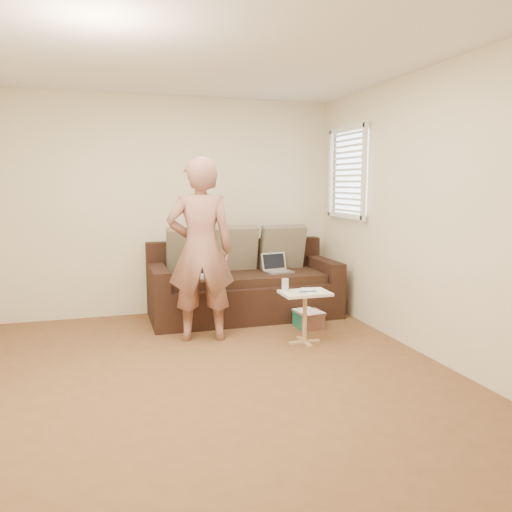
# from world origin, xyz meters

# --- Properties ---
(floor) EXTENTS (4.50, 4.50, 0.00)m
(floor) POSITION_xyz_m (0.00, 0.00, 0.00)
(floor) COLOR brown
(floor) RESTS_ON ground
(ceiling) EXTENTS (4.50, 4.50, 0.00)m
(ceiling) POSITION_xyz_m (0.00, 0.00, 2.60)
(ceiling) COLOR white
(ceiling) RESTS_ON wall_back
(wall_back) EXTENTS (4.00, 0.00, 4.00)m
(wall_back) POSITION_xyz_m (0.00, 2.25, 1.30)
(wall_back) COLOR beige
(wall_back) RESTS_ON ground
(wall_front) EXTENTS (4.00, 0.00, 4.00)m
(wall_front) POSITION_xyz_m (0.00, -2.25, 1.30)
(wall_front) COLOR beige
(wall_front) RESTS_ON ground
(wall_right) EXTENTS (0.00, 4.50, 4.50)m
(wall_right) POSITION_xyz_m (2.00, 0.00, 1.30)
(wall_right) COLOR beige
(wall_right) RESTS_ON ground
(window_blinds) EXTENTS (0.12, 0.88, 1.08)m
(window_blinds) POSITION_xyz_m (1.95, 1.50, 1.70)
(window_blinds) COLOR white
(window_blinds) RESTS_ON wall_right
(sofa) EXTENTS (2.20, 0.95, 0.85)m
(sofa) POSITION_xyz_m (0.77, 1.77, 0.42)
(sofa) COLOR black
(sofa) RESTS_ON ground
(pillow_left) EXTENTS (0.55, 0.29, 0.57)m
(pillow_left) POSITION_xyz_m (0.17, 1.99, 0.79)
(pillow_left) COLOR brown
(pillow_left) RESTS_ON sofa
(pillow_mid) EXTENTS (0.55, 0.27, 0.57)m
(pillow_mid) POSITION_xyz_m (0.72, 2.02, 0.79)
(pillow_mid) COLOR #6E6A4F
(pillow_mid) RESTS_ON sofa
(pillow_right) EXTENTS (0.55, 0.28, 0.57)m
(pillow_right) POSITION_xyz_m (1.32, 1.97, 0.79)
(pillow_right) COLOR brown
(pillow_right) RESTS_ON sofa
(laptop_silver) EXTENTS (0.35, 0.28, 0.21)m
(laptop_silver) POSITION_xyz_m (1.18, 1.72, 0.52)
(laptop_silver) COLOR #B7BABC
(laptop_silver) RESTS_ON sofa
(laptop_white) EXTENTS (0.45, 0.43, 0.27)m
(laptop_white) POSITION_xyz_m (0.35, 1.67, 0.52)
(laptop_white) COLOR white
(laptop_white) RESTS_ON sofa
(person) EXTENTS (0.74, 0.56, 1.84)m
(person) POSITION_xyz_m (0.12, 1.05, 0.92)
(person) COLOR #884A4D
(person) RESTS_ON ground
(side_table) EXTENTS (0.47, 0.33, 0.52)m
(side_table) POSITION_xyz_m (1.07, 0.63, 0.26)
(side_table) COLOR silver
(side_table) RESTS_ON ground
(drinking_glass) EXTENTS (0.07, 0.07, 0.12)m
(drinking_glass) POSITION_xyz_m (0.90, 0.74, 0.58)
(drinking_glass) COLOR silver
(drinking_glass) RESTS_ON side_table
(scissors) EXTENTS (0.19, 0.12, 0.02)m
(scissors) POSITION_xyz_m (1.08, 0.59, 0.53)
(scissors) COLOR silver
(scissors) RESTS_ON side_table
(paper_on_table) EXTENTS (0.25, 0.33, 0.00)m
(paper_on_table) POSITION_xyz_m (1.18, 0.64, 0.52)
(paper_on_table) COLOR white
(paper_on_table) RESTS_ON side_table
(striped_box) EXTENTS (0.30, 0.30, 0.19)m
(striped_box) POSITION_xyz_m (1.32, 1.12, 0.09)
(striped_box) COLOR red
(striped_box) RESTS_ON ground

